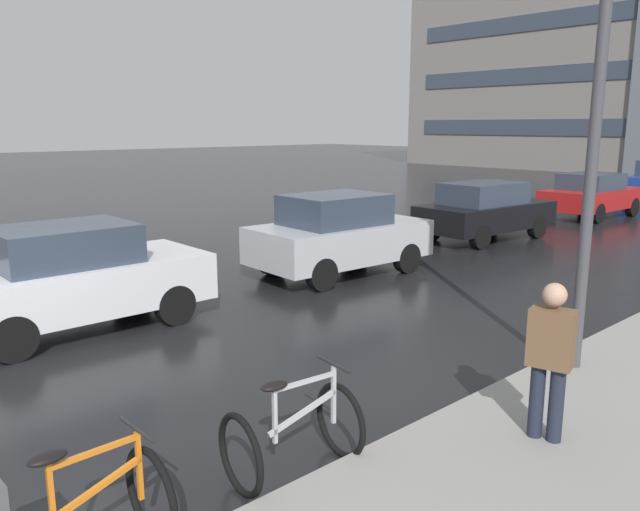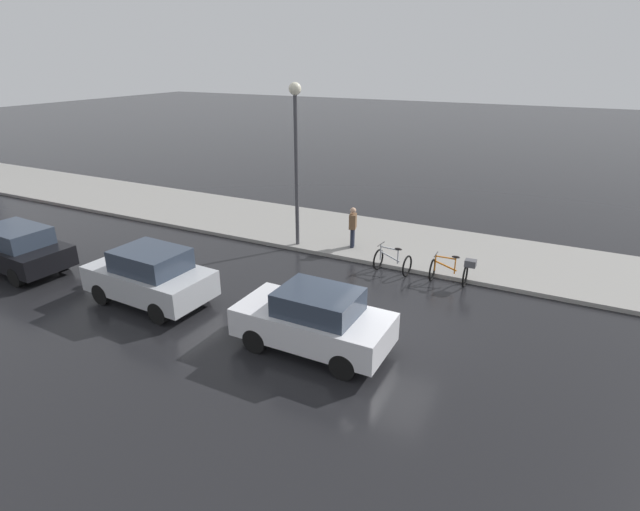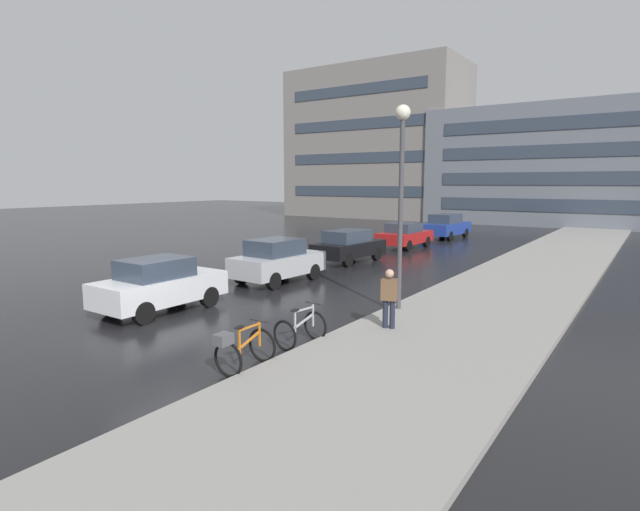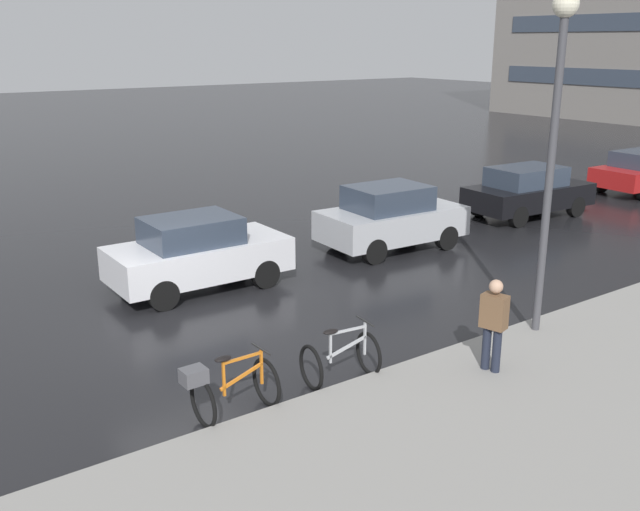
{
  "view_description": "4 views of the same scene",
  "coord_description": "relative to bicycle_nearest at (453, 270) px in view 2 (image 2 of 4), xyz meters",
  "views": [
    {
      "loc": [
        7.28,
        -2.08,
        3.09
      ],
      "look_at": [
        -0.64,
        5.08,
        0.85
      ],
      "focal_mm": 35.0,
      "sensor_mm": 36.0,
      "label": 1
    },
    {
      "loc": [
        -11.6,
        -3.68,
        6.87
      ],
      "look_at": [
        -0.29,
        2.07,
        1.76
      ],
      "focal_mm": 28.0,
      "sensor_mm": 36.0,
      "label": 2
    },
    {
      "loc": [
        10.19,
        -8.06,
        3.86
      ],
      "look_at": [
        2.0,
        3.95,
        1.72
      ],
      "focal_mm": 28.0,
      "sensor_mm": 36.0,
      "label": 3
    },
    {
      "loc": [
        11.58,
        -5.12,
        5.23
      ],
      "look_at": [
        0.5,
        2.79,
        1.13
      ],
      "focal_mm": 40.0,
      "sensor_mm": 36.0,
      "label": 4
    }
  ],
  "objects": [
    {
      "name": "car_white",
      "position": [
        -5.38,
        2.2,
        0.32
      ],
      "size": [
        1.83,
        3.88,
        1.63
      ],
      "color": "silver",
      "rests_on": "ground"
    },
    {
      "name": "bicycle_second",
      "position": [
        0.01,
        2.04,
        -0.1
      ],
      "size": [
        0.84,
        1.2,
        0.96
      ],
      "color": "black",
      "rests_on": "ground"
    },
    {
      "name": "car_silver",
      "position": [
        -5.3,
        7.68,
        0.35
      ],
      "size": [
        2.04,
        3.87,
        1.69
      ],
      "color": "#B2B5BA",
      "rests_on": "ground"
    },
    {
      "name": "sidewalk_kerb",
      "position": [
        2.67,
        10.87,
        -0.43
      ],
      "size": [
        4.8,
        60.0,
        0.14
      ],
      "primitive_type": "cube",
      "color": "gray",
      "rests_on": "ground"
    },
    {
      "name": "streetlamp",
      "position": [
        0.65,
        6.06,
        3.59
      ],
      "size": [
        0.43,
        0.43,
        6.02
      ],
      "color": "#424247",
      "rests_on": "ground"
    },
    {
      "name": "ground_plane",
      "position": [
        -3.33,
        0.87,
        -0.5
      ],
      "size": [
        140.0,
        140.0,
        0.0
      ],
      "primitive_type": "plane",
      "color": "black"
    },
    {
      "name": "pedestrian",
      "position": [
        1.31,
        4.08,
        0.44
      ],
      "size": [
        0.45,
        0.33,
        1.68
      ],
      "color": "#1E2333",
      "rests_on": "ground"
    },
    {
      "name": "car_black",
      "position": [
        -5.57,
        13.48,
        0.3
      ],
      "size": [
        2.06,
        4.16,
        1.57
      ],
      "color": "black",
      "rests_on": "ground"
    },
    {
      "name": "bicycle_nearest",
      "position": [
        0.0,
        0.0,
        0.0
      ],
      "size": [
        0.77,
        1.38,
        0.99
      ],
      "color": "black",
      "rests_on": "ground"
    }
  ]
}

